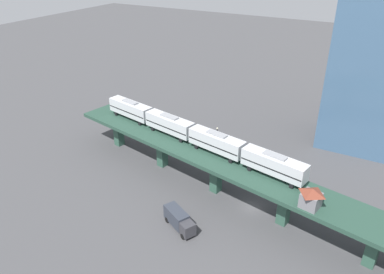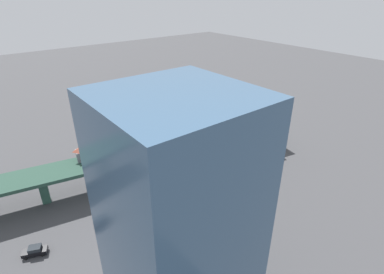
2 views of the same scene
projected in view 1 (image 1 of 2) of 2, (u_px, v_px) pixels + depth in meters
ground_plane at (251, 208)px, 70.74m from camera, size 400.00×400.00×0.00m
elevated_viaduct at (253, 178)px, 67.82m from camera, size 26.52×91.83×7.65m
subway_train at (192, 132)px, 76.22m from camera, size 12.64×49.36×4.45m
signal_hut at (311, 197)px, 58.00m from camera, size 3.80×3.80×3.40m
street_car_blue at (282, 177)px, 78.31m from camera, size 2.31×4.56×1.89m
street_car_white at (244, 169)px, 81.12m from camera, size 2.24×4.54×1.89m
delivery_truck at (179, 220)px, 65.04m from camera, size 5.29×7.43×3.20m
street_lamp at (217, 138)px, 86.97m from camera, size 0.44×0.44×6.94m
office_tower at (368, 73)px, 86.10m from camera, size 16.00×16.00×36.00m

